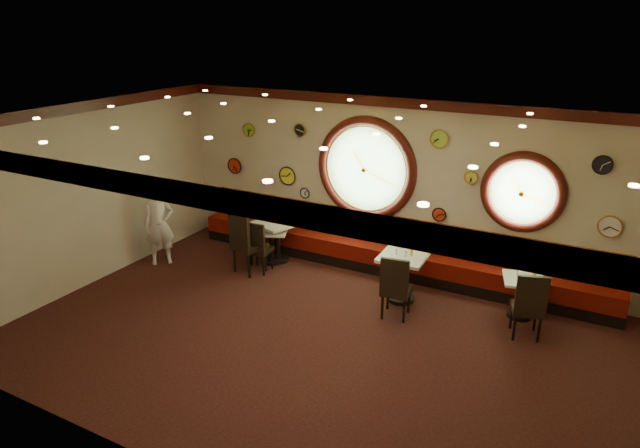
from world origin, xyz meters
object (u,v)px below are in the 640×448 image
(condiment_d_pepper, at_px, (526,278))
(table_b, at_px, (271,242))
(table_d, at_px, (522,293))
(condiment_b_pepper, at_px, (274,228))
(chair_d, at_px, (529,302))
(condiment_c_bottle, at_px, (412,251))
(condiment_d_bottle, at_px, (535,273))
(chair_b, at_px, (244,238))
(chair_c, at_px, (395,284))
(condiment_d_salt, at_px, (517,274))
(condiment_a_pepper, at_px, (274,221))
(chair_a, at_px, (257,244))
(condiment_b_salt, at_px, (269,225))
(waiter, at_px, (159,225))
(table_c, at_px, (402,272))
(condiment_c_salt, at_px, (396,252))
(condiment_c_pepper, at_px, (406,255))
(condiment_a_salt, at_px, (276,218))
(condiment_a_bottle, at_px, (283,219))
(condiment_b_bottle, at_px, (275,225))
(table_a, at_px, (277,236))

(condiment_d_pepper, bearing_deg, table_b, -179.93)
(table_d, bearing_deg, condiment_b_pepper, -179.07)
(table_b, distance_m, chair_d, 4.87)
(table_b, height_order, condiment_d_pepper, condiment_d_pepper)
(condiment_c_bottle, height_order, condiment_d_bottle, condiment_c_bottle)
(table_d, distance_m, chair_b, 4.85)
(chair_c, xyz_separation_m, condiment_d_salt, (1.63, 1.04, 0.11))
(condiment_a_pepper, relative_size, condiment_b_pepper, 1.09)
(condiment_c_bottle, bearing_deg, chair_a, -174.04)
(table_d, bearing_deg, condiment_b_salt, -179.73)
(condiment_c_bottle, bearing_deg, waiter, -170.38)
(table_c, xyz_separation_m, condiment_b_pepper, (-2.70, 0.29, 0.21))
(condiment_d_salt, distance_m, condiment_a_pepper, 4.48)
(condiment_b_salt, bearing_deg, condiment_c_salt, -7.05)
(condiment_c_salt, height_order, condiment_b_pepper, condiment_c_salt)
(chair_b, height_order, condiment_d_bottle, chair_b)
(condiment_d_salt, bearing_deg, condiment_b_pepper, -178.57)
(condiment_c_pepper, xyz_separation_m, condiment_d_bottle, (1.94, 0.49, -0.11))
(condiment_a_salt, bearing_deg, condiment_b_pepper, -69.42)
(condiment_b_salt, xyz_separation_m, condiment_a_bottle, (0.26, 0.10, 0.14))
(condiment_c_salt, distance_m, condiment_d_pepper, 2.05)
(condiment_c_pepper, bearing_deg, table_d, 12.68)
(chair_b, distance_m, condiment_d_bottle, 4.99)
(table_d, height_order, condiment_d_salt, condiment_d_salt)
(chair_d, height_order, condiment_b_bottle, chair_d)
(condiment_c_pepper, bearing_deg, chair_b, -173.75)
(table_a, bearing_deg, condiment_b_bottle, -88.71)
(table_d, distance_m, condiment_c_bottle, 1.83)
(table_d, relative_size, condiment_b_bottle, 5.29)
(condiment_a_salt, bearing_deg, condiment_b_salt, -124.30)
(table_d, bearing_deg, condiment_d_bottle, 31.75)
(condiment_a_salt, distance_m, condiment_b_pepper, 0.23)
(condiment_d_pepper, height_order, condiment_c_bottle, condiment_c_bottle)
(chair_b, distance_m, condiment_d_salt, 4.74)
(table_d, relative_size, chair_c, 1.14)
(condiment_b_pepper, height_order, waiter, waiter)
(table_b, distance_m, table_c, 2.78)
(table_c, height_order, chair_a, chair_a)
(chair_a, bearing_deg, chair_b, -145.45)
(table_d, height_order, condiment_b_salt, condiment_b_salt)
(condiment_d_salt, bearing_deg, waiter, -169.94)
(chair_a, relative_size, condiment_a_salt, 6.54)
(condiment_a_pepper, height_order, condiment_b_bottle, condiment_a_pepper)
(condiment_d_pepper, bearing_deg, condiment_c_pepper, -169.63)
(condiment_b_salt, xyz_separation_m, condiment_d_pepper, (4.76, -0.05, -0.02))
(table_c, distance_m, condiment_c_salt, 0.36)
(table_a, height_order, chair_c, chair_c)
(condiment_c_salt, bearing_deg, condiment_d_pepper, 8.16)
(condiment_a_bottle, bearing_deg, chair_b, -112.03)
(table_a, distance_m, condiment_a_bottle, 0.40)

